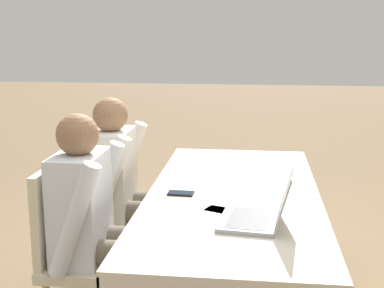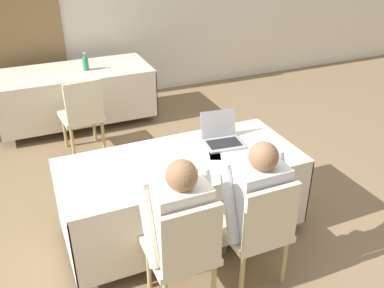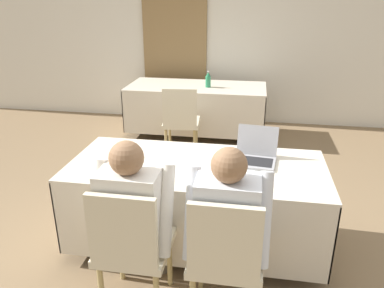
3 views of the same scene
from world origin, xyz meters
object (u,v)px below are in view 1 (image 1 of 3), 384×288
at_px(cell_phone, 181,193).
at_px(chair_near_left, 109,209).
at_px(laptop, 259,213).
at_px(person_white_shirt, 97,218).
at_px(chair_near_right, 78,248).
at_px(person_checkered_shirt, 125,184).

relative_size(cell_phone, chair_near_left, 0.15).
xyz_separation_m(laptop, person_white_shirt, (-0.14, -0.77, -0.11)).
xyz_separation_m(cell_phone, chair_near_left, (-0.35, -0.48, -0.23)).
xyz_separation_m(cell_phone, person_white_shirt, (0.22, -0.38, -0.07)).
distance_m(laptop, chair_near_right, 0.92).
distance_m(cell_phone, person_white_shirt, 0.44).
bearing_deg(person_white_shirt, chair_near_right, 90.00).
height_order(laptop, person_white_shirt, person_white_shirt).
bearing_deg(laptop, chair_near_left, -123.11).
bearing_deg(person_checkered_shirt, chair_near_left, 90.00).
relative_size(laptop, person_white_shirt, 0.30).
bearing_deg(chair_near_right, chair_near_left, 0.00).
relative_size(chair_near_left, person_white_shirt, 0.78).
bearing_deg(laptop, person_checkered_shirt, -126.69).
height_order(laptop, chair_near_left, laptop).
relative_size(chair_near_right, person_checkered_shirt, 0.78).
distance_m(cell_phone, chair_near_right, 0.57).
bearing_deg(chair_near_right, person_white_shirt, -90.00).
xyz_separation_m(chair_near_left, chair_near_right, (0.57, 0.00, 0.00)).
xyz_separation_m(chair_near_right, person_white_shirt, (0.00, 0.10, 0.16)).
bearing_deg(chair_near_right, cell_phone, -64.84).
xyz_separation_m(chair_near_left, person_white_shirt, (0.57, 0.10, 0.16)).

